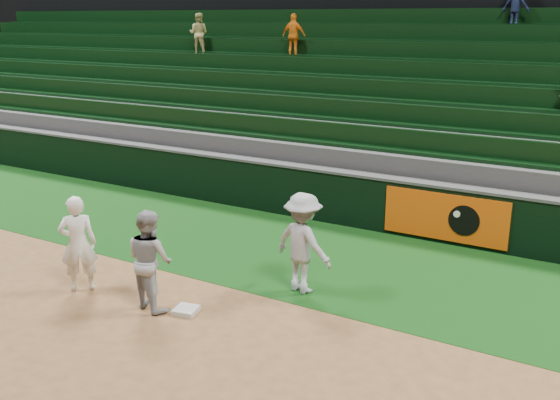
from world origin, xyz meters
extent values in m
plane|color=brown|center=(0.00, 0.00, 0.00)|extent=(70.00, 70.00, 0.00)
cube|color=#0D340E|center=(0.00, 3.00, 0.00)|extent=(36.00, 4.20, 0.01)
cube|color=silver|center=(0.33, -0.24, 0.04)|extent=(0.43, 0.43, 0.08)
imported|color=white|center=(-1.81, -0.46, 0.86)|extent=(0.73, 0.73, 1.71)
imported|color=#979BA1|center=(-0.28, -0.35, 0.84)|extent=(0.94, 0.82, 1.67)
imported|color=#9DA1AA|center=(1.56, 1.44, 0.89)|extent=(1.26, 0.89, 1.77)
cube|color=black|center=(0.00, 5.20, 0.60)|extent=(36.00, 0.35, 1.20)
cube|color=#D84C0A|center=(3.00, 5.01, 0.60)|extent=(2.60, 0.05, 1.00)
cylinder|color=black|center=(3.40, 4.98, 0.60)|extent=(0.64, 0.02, 0.64)
cylinder|color=white|center=(3.25, 4.96, 0.72)|extent=(0.14, 0.02, 0.14)
cube|color=#424244|center=(0.00, 5.20, 1.22)|extent=(36.00, 0.40, 0.06)
cube|color=#353537|center=(0.00, 5.92, 0.82)|extent=(36.00, 0.85, 1.65)
cube|color=black|center=(0.00, 6.18, 1.90)|extent=(36.00, 0.14, 0.50)
cube|color=black|center=(0.00, 6.01, 1.69)|extent=(36.00, 0.45, 0.08)
cube|color=#353537|center=(0.00, 6.78, 1.05)|extent=(36.00, 0.85, 2.10)
cube|color=black|center=(0.00, 7.03, 2.35)|extent=(36.00, 0.14, 0.50)
cube|color=black|center=(0.00, 6.86, 2.14)|extent=(36.00, 0.45, 0.08)
cube|color=#353537|center=(0.00, 7.62, 1.27)|extent=(36.00, 0.85, 2.55)
cube|color=black|center=(0.00, 7.88, 2.80)|extent=(36.00, 0.14, 0.50)
cube|color=black|center=(0.00, 7.71, 2.59)|extent=(36.00, 0.45, 0.08)
cube|color=#353537|center=(0.00, 8.47, 1.50)|extent=(36.00, 0.85, 3.00)
cube|color=black|center=(0.00, 8.73, 3.25)|extent=(36.00, 0.14, 0.50)
cube|color=black|center=(0.00, 8.56, 3.04)|extent=(36.00, 0.45, 0.08)
cube|color=#353537|center=(0.00, 9.32, 1.73)|extent=(36.00, 0.85, 3.45)
cube|color=black|center=(0.00, 9.58, 3.70)|extent=(36.00, 0.14, 0.50)
cube|color=black|center=(0.00, 9.41, 3.49)|extent=(36.00, 0.45, 0.08)
cube|color=#353537|center=(0.00, 10.18, 1.95)|extent=(36.00, 0.85, 3.90)
cube|color=black|center=(0.00, 10.43, 4.15)|extent=(36.00, 0.14, 0.50)
cube|color=black|center=(0.00, 10.26, 3.94)|extent=(36.00, 0.45, 0.08)
cube|color=#353537|center=(0.00, 11.02, 2.17)|extent=(36.00, 0.85, 4.35)
cube|color=black|center=(0.00, 11.28, 4.60)|extent=(36.00, 0.14, 0.50)
cube|color=black|center=(0.00, 11.11, 4.39)|extent=(36.00, 0.45, 0.08)
imported|color=orange|center=(-3.03, 9.28, 4.08)|extent=(0.75, 0.33, 1.26)
imported|color=tan|center=(-6.56, 9.28, 4.09)|extent=(0.73, 0.63, 1.29)
imported|color=black|center=(2.87, 10.98, 4.92)|extent=(0.78, 0.50, 1.14)
camera|label=1|loc=(6.29, -7.38, 4.59)|focal=40.00mm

